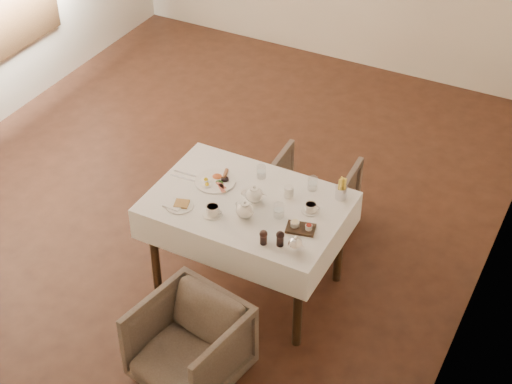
{
  "coord_description": "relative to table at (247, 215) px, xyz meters",
  "views": [
    {
      "loc": [
        2.71,
        -4.46,
        3.95
      ],
      "look_at": [
        0.84,
        -0.88,
        0.82
      ],
      "focal_mm": 55.0,
      "sensor_mm": 36.0,
      "label": 1
    }
  ],
  "objects": [
    {
      "name": "teapot_front",
      "position": [
        0.06,
        -0.15,
        0.18
      ],
      "size": [
        0.19,
        0.16,
        0.13
      ],
      "primitive_type": null,
      "rotation": [
        0.0,
        0.0,
        -0.29
      ],
      "color": "white",
      "rests_on": "table"
    },
    {
      "name": "cutlery_fork",
      "position": [
        -0.52,
        0.07,
        0.12
      ],
      "size": [
        0.17,
        0.02,
        0.0
      ],
      "primitive_type": "cube",
      "rotation": [
        0.0,
        0.0,
        1.64
      ],
      "color": "silver",
      "rests_on": "table"
    },
    {
      "name": "glass_right",
      "position": [
        0.32,
        0.32,
        0.16
      ],
      "size": [
        0.09,
        0.09,
        0.09
      ],
      "primitive_type": "cylinder",
      "rotation": [
        0.0,
        0.0,
        -0.4
      ],
      "color": "silver",
      "rests_on": "table"
    },
    {
      "name": "armchair_near",
      "position": [
        0.06,
        -0.88,
        -0.36
      ],
      "size": [
        0.7,
        0.72,
        0.56
      ],
      "primitive_type": "imported",
      "rotation": [
        0.0,
        0.0,
        -0.18
      ],
      "color": "#4D4139",
      "rests_on": "ground"
    },
    {
      "name": "glass_mid",
      "position": [
        0.25,
        -0.04,
        0.16
      ],
      "size": [
        0.08,
        0.08,
        0.1
      ],
      "primitive_type": "cylinder",
      "rotation": [
        0.0,
        0.0,
        -0.18
      ],
      "color": "silver",
      "rests_on": "table"
    },
    {
      "name": "glass_left",
      "position": [
        -0.04,
        0.28,
        0.16
      ],
      "size": [
        0.08,
        0.08,
        0.09
      ],
      "primitive_type": "cylinder",
      "rotation": [
        0.0,
        0.0,
        0.35
      ],
      "color": "silver",
      "rests_on": "table"
    },
    {
      "name": "breakfast_plate",
      "position": [
        -0.29,
        0.09,
        0.13
      ],
      "size": [
        0.28,
        0.28,
        0.04
      ],
      "rotation": [
        0.0,
        0.0,
        -0.13
      ],
      "color": "white",
      "rests_on": "table"
    },
    {
      "name": "fries_cup",
      "position": [
        0.53,
        0.31,
        0.19
      ],
      "size": [
        0.08,
        0.08,
        0.16
      ],
      "rotation": [
        0.0,
        0.0,
        0.3
      ],
      "color": "silver",
      "rests_on": "table"
    },
    {
      "name": "teapot_centre",
      "position": [
        0.04,
        0.02,
        0.18
      ],
      "size": [
        0.19,
        0.17,
        0.13
      ],
      "primitive_type": null,
      "rotation": [
        0.0,
        0.0,
        0.29
      ],
      "color": "white",
      "rests_on": "table"
    },
    {
      "name": "side_plate",
      "position": [
        -0.37,
        -0.25,
        0.12
      ],
      "size": [
        0.19,
        0.18,
        0.02
      ],
      "rotation": [
        0.0,
        0.0,
        0.1
      ],
      "color": "white",
      "rests_on": "table"
    },
    {
      "name": "cutlery_knife",
      "position": [
        -0.51,
        0.02,
        0.12
      ],
      "size": [
        0.19,
        0.03,
        0.0
      ],
      "primitive_type": "cube",
      "rotation": [
        0.0,
        0.0,
        1.63
      ],
      "color": "silver",
      "rests_on": "table"
    },
    {
      "name": "pepper_mill_left",
      "position": [
        0.28,
        -0.32,
        0.17
      ],
      "size": [
        0.05,
        0.05,
        0.1
      ],
      "primitive_type": null,
      "rotation": [
        0.0,
        0.0,
        -0.0
      ],
      "color": "black",
      "rests_on": "table"
    },
    {
      "name": "table",
      "position": [
        0.0,
        0.0,
        0.0
      ],
      "size": [
        1.28,
        0.88,
        0.75
      ],
      "color": "black",
      "rests_on": "ground"
    },
    {
      "name": "condiment_board",
      "position": [
        0.43,
        -0.1,
        0.13
      ],
      "size": [
        0.2,
        0.16,
        0.05
      ],
      "rotation": [
        0.0,
        0.0,
        0.24
      ],
      "color": "black",
      "rests_on": "table"
    },
    {
      "name": "teacup_near",
      "position": [
        -0.13,
        -0.22,
        0.15
      ],
      "size": [
        0.13,
        0.13,
        0.06
      ],
      "rotation": [
        0.0,
        0.0,
        -0.05
      ],
      "color": "white",
      "rests_on": "table"
    },
    {
      "name": "teacup_far",
      "position": [
        0.41,
        0.1,
        0.14
      ],
      "size": [
        0.12,
        0.12,
        0.06
      ],
      "rotation": [
        0.0,
        0.0,
        0.19
      ],
      "color": "white",
      "rests_on": "table"
    },
    {
      "name": "armchair_far",
      "position": [
        0.12,
        0.8,
        -0.35
      ],
      "size": [
        0.64,
        0.65,
        0.57
      ],
      "primitive_type": "imported",
      "rotation": [
        0.0,
        0.0,
        3.19
      ],
      "color": "#4D4139",
      "rests_on": "ground"
    },
    {
      "name": "pepper_mill_right",
      "position": [
        0.38,
        -0.29,
        0.17
      ],
      "size": [
        0.07,
        0.07,
        0.11
      ],
      "primitive_type": null,
      "rotation": [
        0.0,
        0.0,
        -0.4
      ],
      "color": "black",
      "rests_on": "table"
    },
    {
      "name": "silver_pot",
      "position": [
        0.49,
        -0.29,
        0.18
      ],
      "size": [
        0.13,
        0.11,
        0.12
      ],
      "primitive_type": null,
      "rotation": [
        0.0,
        0.0,
        -0.19
      ],
      "color": "white",
      "rests_on": "table"
    },
    {
      "name": "creamer",
      "position": [
        0.22,
        0.17,
        0.16
      ],
      "size": [
        0.07,
        0.07,
        0.07
      ],
      "primitive_type": "cylinder",
      "rotation": [
        0.0,
        0.0,
        -0.15
      ],
      "color": "white",
      "rests_on": "table"
    }
  ]
}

